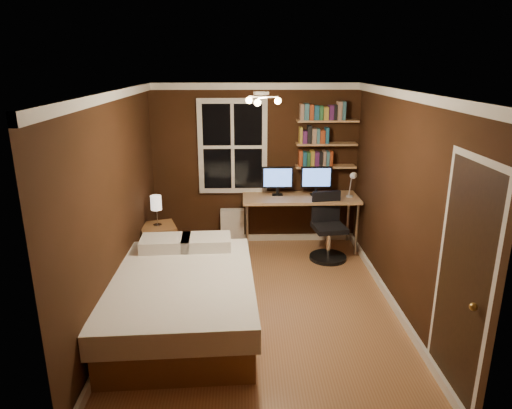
{
  "coord_description": "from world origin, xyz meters",
  "views": [
    {
      "loc": [
        -0.2,
        -4.88,
        2.77
      ],
      "look_at": [
        -0.04,
        0.45,
        1.12
      ],
      "focal_mm": 32.0,
      "sensor_mm": 36.0,
      "label": 1
    }
  ],
  "objects_px": {
    "desk": "(300,200)",
    "monitor_left": "(278,181)",
    "bed": "(182,298)",
    "bedside_lamp": "(157,211)",
    "monitor_right": "(316,181)",
    "nightstand": "(159,245)",
    "radiator": "(233,226)",
    "desk_lamp": "(352,184)",
    "office_chair": "(328,234)"
  },
  "relations": [
    {
      "from": "desk",
      "to": "monitor_left",
      "type": "bearing_deg",
      "value": 165.84
    },
    {
      "from": "bed",
      "to": "nightstand",
      "type": "relative_size",
      "value": 3.72
    },
    {
      "from": "nightstand",
      "to": "bedside_lamp",
      "type": "xyz_separation_m",
      "value": [
        0.0,
        0.0,
        0.51
      ]
    },
    {
      "from": "monitor_right",
      "to": "office_chair",
      "type": "xyz_separation_m",
      "value": [
        0.12,
        -0.49,
        -0.68
      ]
    },
    {
      "from": "bed",
      "to": "desk",
      "type": "height_order",
      "value": "desk"
    },
    {
      "from": "nightstand",
      "to": "monitor_left",
      "type": "height_order",
      "value": "monitor_left"
    },
    {
      "from": "radiator",
      "to": "office_chair",
      "type": "relative_size",
      "value": 0.57
    },
    {
      "from": "nightstand",
      "to": "monitor_left",
      "type": "xyz_separation_m",
      "value": [
        1.73,
        0.65,
        0.76
      ]
    },
    {
      "from": "desk",
      "to": "monitor_right",
      "type": "distance_m",
      "value": 0.38
    },
    {
      "from": "desk",
      "to": "office_chair",
      "type": "distance_m",
      "value": 0.68
    },
    {
      "from": "nightstand",
      "to": "bedside_lamp",
      "type": "height_order",
      "value": "bedside_lamp"
    },
    {
      "from": "nightstand",
      "to": "monitor_left",
      "type": "relative_size",
      "value": 1.25
    },
    {
      "from": "desk",
      "to": "monitor_right",
      "type": "height_order",
      "value": "monitor_right"
    },
    {
      "from": "radiator",
      "to": "monitor_left",
      "type": "relative_size",
      "value": 1.18
    },
    {
      "from": "desk",
      "to": "bedside_lamp",
      "type": "bearing_deg",
      "value": -164.88
    },
    {
      "from": "bed",
      "to": "bedside_lamp",
      "type": "distance_m",
      "value": 1.75
    },
    {
      "from": "nightstand",
      "to": "desk",
      "type": "height_order",
      "value": "desk"
    },
    {
      "from": "monitor_left",
      "to": "desk_lamp",
      "type": "relative_size",
      "value": 1.08
    },
    {
      "from": "monitor_right",
      "to": "bedside_lamp",
      "type": "bearing_deg",
      "value": -164.37
    },
    {
      "from": "bed",
      "to": "desk",
      "type": "bearing_deg",
      "value": 51.54
    },
    {
      "from": "bed",
      "to": "desk_lamp",
      "type": "relative_size",
      "value": 5.02
    },
    {
      "from": "desk_lamp",
      "to": "radiator",
      "type": "bearing_deg",
      "value": 168.42
    },
    {
      "from": "desk",
      "to": "monitor_left",
      "type": "height_order",
      "value": "monitor_left"
    },
    {
      "from": "monitor_left",
      "to": "desk_lamp",
      "type": "height_order",
      "value": "monitor_left"
    },
    {
      "from": "bed",
      "to": "desk_lamp",
      "type": "xyz_separation_m",
      "value": [
        2.29,
        2.03,
        0.74
      ]
    },
    {
      "from": "nightstand",
      "to": "office_chair",
      "type": "relative_size",
      "value": 0.6
    },
    {
      "from": "monitor_left",
      "to": "monitor_right",
      "type": "xyz_separation_m",
      "value": [
        0.59,
        0.0,
        0.0
      ]
    },
    {
      "from": "desk",
      "to": "desk_lamp",
      "type": "relative_size",
      "value": 4.0
    },
    {
      "from": "nightstand",
      "to": "radiator",
      "type": "height_order",
      "value": "nightstand"
    },
    {
      "from": "bed",
      "to": "bedside_lamp",
      "type": "relative_size",
      "value": 5.08
    },
    {
      "from": "bed",
      "to": "bedside_lamp",
      "type": "height_order",
      "value": "bedside_lamp"
    },
    {
      "from": "bed",
      "to": "desk_lamp",
      "type": "height_order",
      "value": "desk_lamp"
    },
    {
      "from": "monitor_left",
      "to": "office_chair",
      "type": "height_order",
      "value": "monitor_left"
    },
    {
      "from": "monitor_right",
      "to": "desk_lamp",
      "type": "relative_size",
      "value": 1.08
    },
    {
      "from": "monitor_left",
      "to": "monitor_right",
      "type": "height_order",
      "value": "same"
    },
    {
      "from": "bedside_lamp",
      "to": "nightstand",
      "type": "bearing_deg",
      "value": 0.0
    },
    {
      "from": "bed",
      "to": "bedside_lamp",
      "type": "xyz_separation_m",
      "value": [
        -0.53,
        1.59,
        0.5
      ]
    },
    {
      "from": "radiator",
      "to": "office_chair",
      "type": "distance_m",
      "value": 1.56
    },
    {
      "from": "office_chair",
      "to": "nightstand",
      "type": "bearing_deg",
      "value": 175.62
    },
    {
      "from": "nightstand",
      "to": "monitor_right",
      "type": "distance_m",
      "value": 2.53
    },
    {
      "from": "bedside_lamp",
      "to": "desk_lamp",
      "type": "distance_m",
      "value": 2.87
    },
    {
      "from": "desk",
      "to": "monitor_right",
      "type": "bearing_deg",
      "value": 19.85
    },
    {
      "from": "nightstand",
      "to": "monitor_right",
      "type": "xyz_separation_m",
      "value": [
        2.33,
        0.65,
        0.76
      ]
    },
    {
      "from": "bed",
      "to": "nightstand",
      "type": "height_order",
      "value": "bed"
    },
    {
      "from": "monitor_left",
      "to": "desk_lamp",
      "type": "xyz_separation_m",
      "value": [
        1.09,
        -0.21,
        -0.0
      ]
    },
    {
      "from": "monitor_left",
      "to": "monitor_right",
      "type": "bearing_deg",
      "value": 0.0
    },
    {
      "from": "desk_lamp",
      "to": "office_chair",
      "type": "relative_size",
      "value": 0.45
    },
    {
      "from": "office_chair",
      "to": "radiator",
      "type": "bearing_deg",
      "value": 147.34
    },
    {
      "from": "monitor_right",
      "to": "bed",
      "type": "bearing_deg",
      "value": -128.75
    },
    {
      "from": "monitor_left",
      "to": "monitor_right",
      "type": "distance_m",
      "value": 0.59
    }
  ]
}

